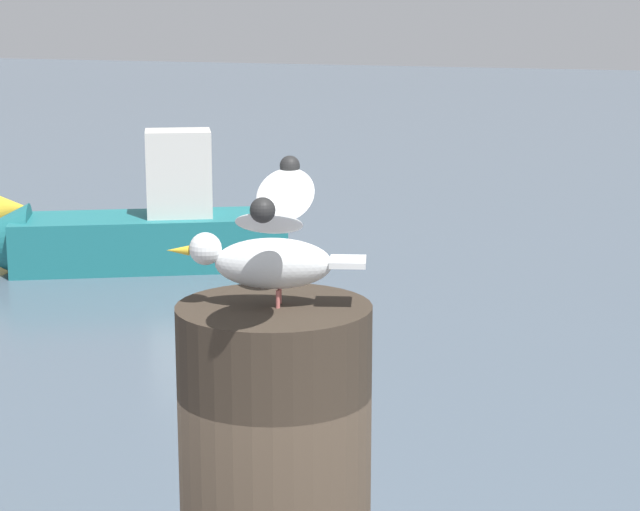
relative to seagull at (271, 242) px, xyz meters
The scene contains 2 objects.
seagull is the anchor object (origin of this frame).
boat_teal 12.52m from the seagull, 122.91° to the left, with size 4.16×2.93×1.87m.
Camera 1 is at (0.71, -2.33, 3.25)m, focal length 64.36 mm.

